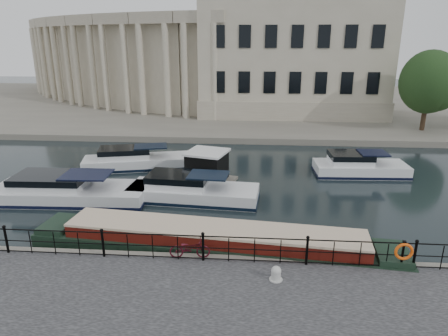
# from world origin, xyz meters

# --- Properties ---
(ground_plane) EXTENTS (160.00, 160.00, 0.00)m
(ground_plane) POSITION_xyz_m (0.00, 0.00, 0.00)
(ground_plane) COLOR black
(ground_plane) RESTS_ON ground
(far_bank) EXTENTS (120.00, 42.00, 0.55)m
(far_bank) POSITION_xyz_m (0.00, 39.00, 0.28)
(far_bank) COLOR #6B665B
(far_bank) RESTS_ON ground_plane
(railing) EXTENTS (24.14, 0.14, 1.22)m
(railing) POSITION_xyz_m (0.00, -2.25, 1.20)
(railing) COLOR black
(railing) RESTS_ON near_quay
(civic_building) EXTENTS (53.55, 31.84, 16.85)m
(civic_building) POSITION_xyz_m (-1.00, 34.71, 7.04)
(civic_building) COLOR #ADA38C
(civic_building) RESTS_ON far_bank
(bicycle) EXTENTS (1.65, 0.71, 0.84)m
(bicycle) POSITION_xyz_m (-0.55, -2.10, 0.97)
(bicycle) COLOR #480D18
(bicycle) RESTS_ON near_quay
(mooring_bollard) EXTENTS (0.49, 0.49, 0.55)m
(mooring_bollard) POSITION_xyz_m (2.78, -3.38, 0.81)
(mooring_bollard) COLOR #B6B6B1
(mooring_bollard) RESTS_ON near_quay
(life_ring_post) EXTENTS (0.70, 0.19, 1.14)m
(life_ring_post) POSITION_xyz_m (7.56, -2.31, 1.27)
(life_ring_post) COLOR black
(life_ring_post) RESTS_ON near_quay
(narrowboat) EXTENTS (16.20, 3.82, 1.59)m
(narrowboat) POSITION_xyz_m (0.25, -0.63, 0.37)
(narrowboat) COLOR black
(narrowboat) RESTS_ON ground_plane
(harbour_hut) EXTENTS (3.88, 3.50, 2.20)m
(harbour_hut) POSITION_xyz_m (-1.03, 8.05, 0.95)
(harbour_hut) COLOR #6B665B
(harbour_hut) RESTS_ON ground_plane
(cabin_cruisers) EXTENTS (25.29, 9.87, 1.99)m
(cabin_cruisers) POSITION_xyz_m (-3.03, 7.32, 0.37)
(cabin_cruisers) COLOR silver
(cabin_cruisers) RESTS_ON ground_plane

